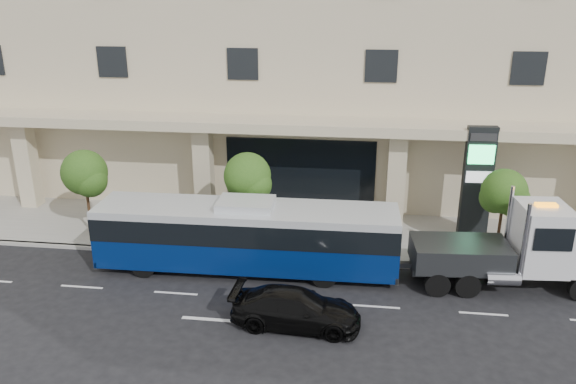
# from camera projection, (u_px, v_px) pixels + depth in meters

# --- Properties ---
(ground) EXTENTS (120.00, 120.00, 0.00)m
(ground) POSITION_uv_depth(u_px,v_px,m) (279.00, 282.00, 23.51)
(ground) COLOR black
(ground) RESTS_ON ground
(sidewalk) EXTENTS (120.00, 6.00, 0.15)m
(sidewalk) POSITION_uv_depth(u_px,v_px,m) (294.00, 232.00, 28.15)
(sidewalk) COLOR gray
(sidewalk) RESTS_ON ground
(curb) EXTENTS (120.00, 0.30, 0.15)m
(curb) POSITION_uv_depth(u_px,v_px,m) (286.00, 259.00, 25.35)
(curb) COLOR gray
(curb) RESTS_ON ground
(convention_center) EXTENTS (60.00, 17.60, 20.00)m
(convention_center) POSITION_uv_depth(u_px,v_px,m) (314.00, 18.00, 34.59)
(convention_center) COLOR #C7B695
(convention_center) RESTS_ON ground
(tree_left) EXTENTS (2.27, 2.20, 4.22)m
(tree_left) POSITION_uv_depth(u_px,v_px,m) (85.00, 176.00, 27.03)
(tree_left) COLOR #422B19
(tree_left) RESTS_ON sidewalk
(tree_mid) EXTENTS (2.28, 2.20, 4.38)m
(tree_mid) POSITION_uv_depth(u_px,v_px,m) (248.00, 179.00, 26.01)
(tree_mid) COLOR #422B19
(tree_mid) RESTS_ON sidewalk
(tree_right) EXTENTS (2.10, 2.00, 4.04)m
(tree_right) POSITION_uv_depth(u_px,v_px,m) (504.00, 195.00, 24.69)
(tree_right) COLOR #422B19
(tree_right) RESTS_ON sidewalk
(city_bus) EXTENTS (12.85, 2.90, 3.25)m
(city_bus) POSITION_uv_depth(u_px,v_px,m) (246.00, 235.00, 23.98)
(city_bus) COLOR black
(city_bus) RESTS_ON ground
(tow_truck) EXTENTS (8.86, 2.68, 4.02)m
(tow_truck) POSITION_uv_depth(u_px,v_px,m) (519.00, 250.00, 22.57)
(tow_truck) COLOR #2D3033
(tow_truck) RESTS_ON ground
(black_sedan) EXTENTS (4.79, 2.16, 1.36)m
(black_sedan) POSITION_uv_depth(u_px,v_px,m) (296.00, 308.00, 20.21)
(black_sedan) COLOR black
(black_sedan) RESTS_ON ground
(signage_pylon) EXTENTS (1.39, 0.58, 5.48)m
(signage_pylon) POSITION_uv_depth(u_px,v_px,m) (477.00, 182.00, 26.68)
(signage_pylon) COLOR black
(signage_pylon) RESTS_ON sidewalk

